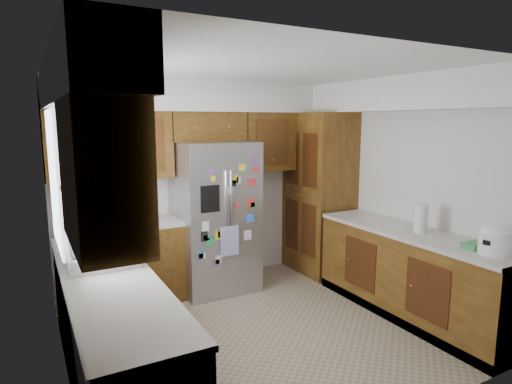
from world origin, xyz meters
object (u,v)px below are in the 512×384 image
Objects in this scene: rice_cooker at (498,238)px; paper_towel at (421,218)px; fridge at (215,217)px; pantry at (319,193)px.

rice_cooker is 1.07× the size of paper_towel.
pantry is at bearing -2.06° from fridge.
pantry is 2.50m from rice_cooker.
rice_cooker is (1.50, -2.56, 0.16)m from fridge.
pantry is 7.32× the size of paper_towel.
paper_towel is at bearing 89.06° from rice_cooker.
pantry is at bearing 89.99° from rice_cooker.
pantry is at bearing 90.44° from paper_towel.
fridge reaches higher than paper_towel.
pantry is 1.19× the size of fridge.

